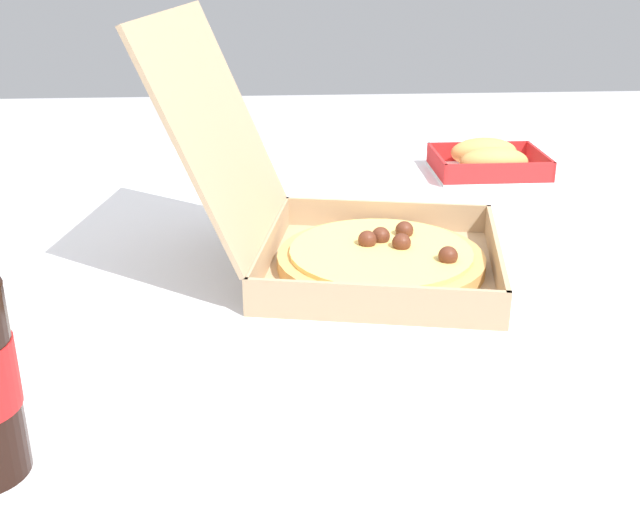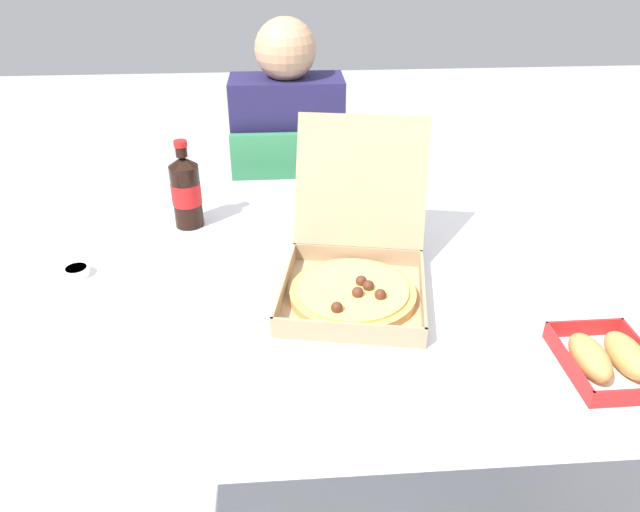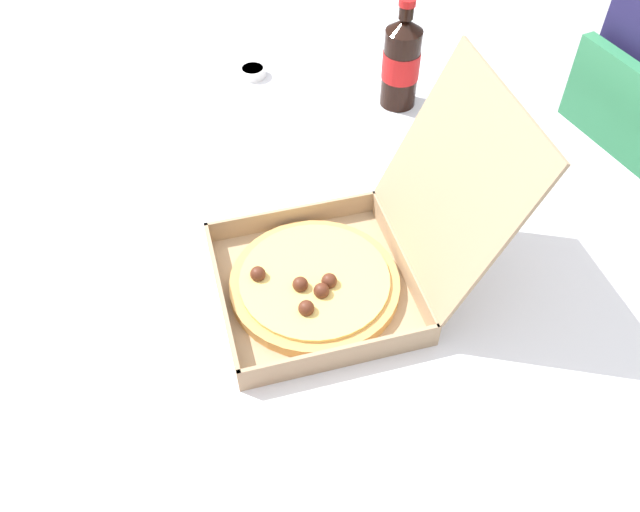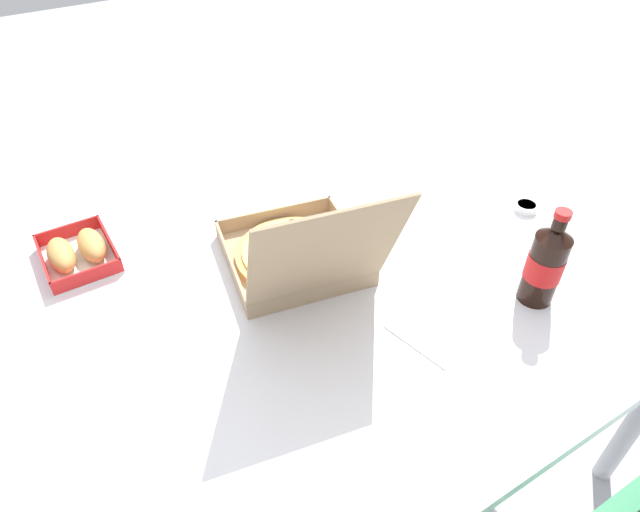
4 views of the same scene
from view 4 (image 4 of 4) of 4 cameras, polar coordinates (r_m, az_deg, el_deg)
The scene contains 7 objects.
ground_plane at distance 1.78m, azimuth 1.54°, elevation -19.80°, with size 10.00×10.00×0.00m, color #B2B2B7.
dining_table at distance 1.24m, azimuth 2.09°, elevation -4.61°, with size 1.43×1.06×0.73m.
pizza_box_open at distance 1.20m, azimuth -2.33°, elevation 0.22°, with size 0.36×0.45×0.31m.
bread_side_box at distance 1.35m, azimuth -23.91°, elevation 0.42°, with size 0.15×0.19×0.06m.
cola_bottle at distance 1.19m, azimuth 22.36°, elevation -0.76°, with size 0.07×0.07×0.22m.
paper_menu at distance 1.14m, azimuth 12.95°, elevation -6.46°, with size 0.21×0.15×0.00m, color white.
dipping_sauce_cup at distance 1.49m, azimuth 20.61°, elevation 4.80°, with size 0.06×0.06×0.02m.
Camera 4 is at (0.49, 0.72, 1.55)m, focal length 30.81 mm.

